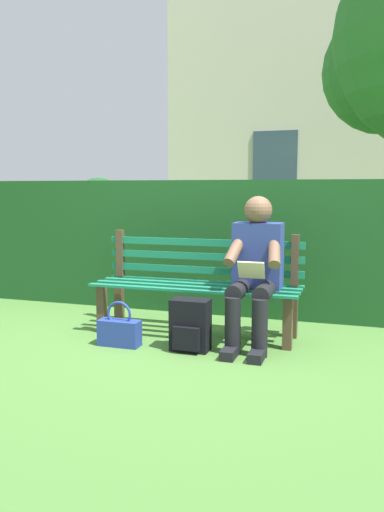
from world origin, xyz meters
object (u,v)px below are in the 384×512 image
(park_bench, at_px, (198,283))
(backpack, at_px, (190,326))
(person_seated, at_px, (255,267))
(handbag, at_px, (119,331))

(park_bench, bearing_deg, backpack, 100.18)
(park_bench, relative_size, person_seated, 1.49)
(person_seated, bearing_deg, park_bench, -18.80)
(person_seated, height_order, handbag, person_seated)
(park_bench, bearing_deg, handbag, 49.38)
(park_bench, xyz_separation_m, person_seated, (-0.51, 0.17, 0.18))
(park_bench, distance_m, handbag, 0.79)
(handbag, bearing_deg, backpack, -173.89)
(handbag, bearing_deg, park_bench, -130.62)
(person_seated, xyz_separation_m, backpack, (0.42, 0.32, -0.42))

